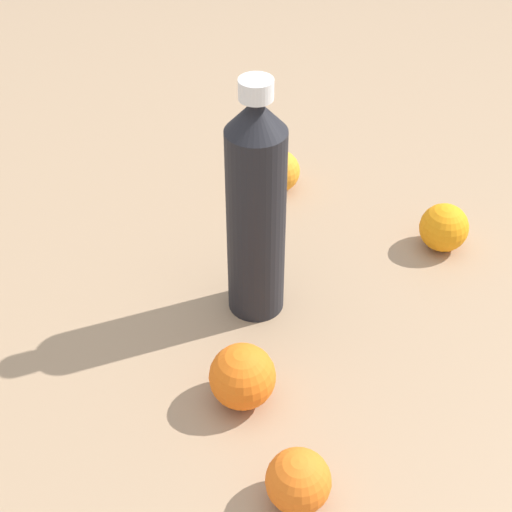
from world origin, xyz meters
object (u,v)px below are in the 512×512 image
at_px(water_bottle, 256,210).
at_px(orange_2, 279,171).
at_px(orange_0, 444,228).
at_px(orange_3, 298,481).
at_px(orange_1, 242,376).

distance_m(water_bottle, orange_2, 0.29).
xyz_separation_m(orange_0, orange_2, (0.17, -0.21, -0.00)).
bearing_deg(orange_2, water_bottle, 64.24).
height_order(orange_0, orange_3, orange_0).
bearing_deg(orange_3, orange_1, -84.57).
xyz_separation_m(orange_0, orange_1, (0.35, 0.17, 0.00)).
bearing_deg(orange_1, orange_2, -114.92).
xyz_separation_m(orange_1, orange_2, (-0.18, -0.38, -0.01)).
height_order(orange_0, orange_1, orange_1).
xyz_separation_m(water_bottle, orange_0, (-0.28, -0.03, -0.12)).
relative_size(orange_1, orange_2, 1.16).
xyz_separation_m(water_bottle, orange_3, (0.05, 0.29, -0.12)).
relative_size(water_bottle, orange_0, 4.68).
distance_m(water_bottle, orange_1, 0.19).
bearing_deg(orange_0, orange_2, -50.43).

